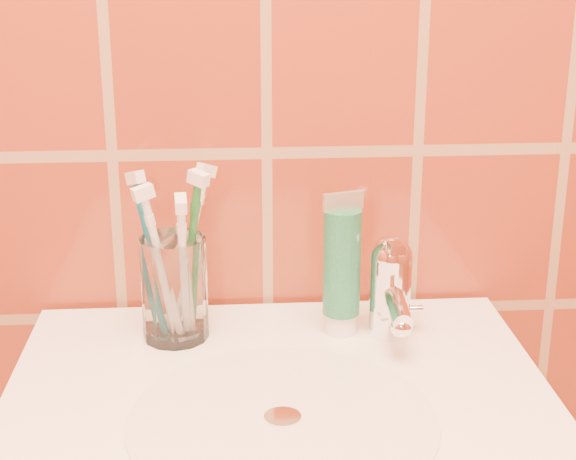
{
  "coord_description": "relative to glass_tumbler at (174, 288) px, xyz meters",
  "views": [
    {
      "loc": [
        -0.05,
        0.17,
        1.3
      ],
      "look_at": [
        0.02,
        1.08,
        0.98
      ],
      "focal_mm": 55.0,
      "sensor_mm": 36.0,
      "label": 1
    }
  ],
  "objects": [
    {
      "name": "toothbrush_1",
      "position": [
        0.02,
        0.03,
        0.03
      ],
      "size": [
        0.15,
        0.15,
        0.21
      ],
      "primitive_type": null,
      "rotation": [
        0.36,
        0.0,
        2.38
      ],
      "color": "silver",
      "rests_on": "glass_tumbler"
    },
    {
      "name": "toothbrush_2",
      "position": [
        -0.02,
        0.01,
        0.03
      ],
      "size": [
        0.12,
        0.13,
        0.21
      ],
      "primitive_type": null,
      "rotation": [
        0.28,
        0.0,
        -2.46
      ],
      "color": "#0C5B6B",
      "rests_on": "glass_tumbler"
    },
    {
      "name": "toothpaste_tube",
      "position": [
        0.19,
        -0.0,
        0.02
      ],
      "size": [
        0.05,
        0.04,
        0.17
      ],
      "rotation": [
        0.0,
        0.0,
        0.3
      ],
      "color": "white",
      "rests_on": "pedestal_sink"
    },
    {
      "name": "toothbrush_3",
      "position": [
        0.01,
        -0.02,
        0.03
      ],
      "size": [
        0.04,
        0.11,
        0.2
      ],
      "primitive_type": null,
      "rotation": [
        0.25,
        0.0,
        0.08
      ],
      "color": "white",
      "rests_on": "glass_tumbler"
    },
    {
      "name": "toothbrush_0",
      "position": [
        0.02,
        -0.0,
        0.04
      ],
      "size": [
        0.09,
        0.09,
        0.21
      ],
      "primitive_type": null,
      "rotation": [
        0.17,
        0.0,
        0.91
      ],
      "color": "#1C6C2B",
      "rests_on": "glass_tumbler"
    },
    {
      "name": "toothbrush_4",
      "position": [
        -0.01,
        -0.02,
        0.03
      ],
      "size": [
        0.09,
        0.08,
        0.2
      ],
      "primitive_type": null,
      "rotation": [
        0.2,
        0.0,
        -1.1
      ],
      "color": "silver",
      "rests_on": "glass_tumbler"
    },
    {
      "name": "faucet",
      "position": [
        0.25,
        -0.01,
        0.0
      ],
      "size": [
        0.05,
        0.11,
        0.12
      ],
      "color": "white",
      "rests_on": "pedestal_sink"
    },
    {
      "name": "glass_tumbler",
      "position": [
        0.0,
        0.0,
        0.0
      ],
      "size": [
        0.09,
        0.09,
        0.12
      ],
      "primitive_type": "cylinder",
      "rotation": [
        0.0,
        0.0,
        -0.31
      ],
      "color": "white",
      "rests_on": "pedestal_sink"
    }
  ]
}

